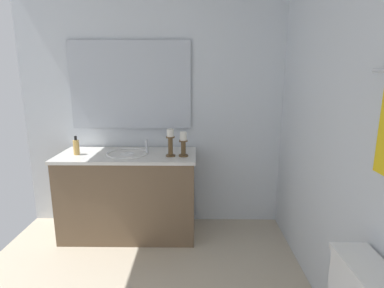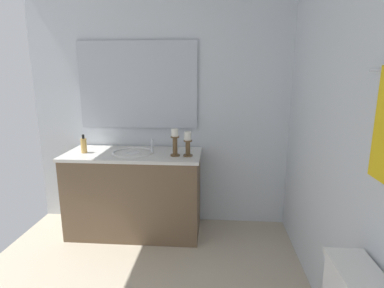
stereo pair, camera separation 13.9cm
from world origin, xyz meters
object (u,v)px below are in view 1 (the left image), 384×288
mirror (130,85)px  candle_holder_tall (183,144)px  candle_holder_short (170,142)px  vanity_cabinet (129,194)px  sink_basin (128,158)px  soap_bottle (76,147)px

mirror → candle_holder_tall: (0.36, 0.54, -0.52)m
mirror → candle_holder_short: 0.75m
vanity_cabinet → candle_holder_short: candle_holder_short is taller
vanity_cabinet → mirror: mirror is taller
sink_basin → soap_bottle: bearing=-85.7°
candle_holder_short → soap_bottle: bearing=-92.7°
sink_basin → candle_holder_short: bearing=79.4°
sink_basin → candle_holder_tall: (0.08, 0.54, 0.16)m
candle_holder_tall → vanity_cabinet: bearing=-98.2°
sink_basin → soap_bottle: (0.04, -0.47, 0.11)m
candle_holder_short → vanity_cabinet: bearing=-100.5°
vanity_cabinet → soap_bottle: bearing=-85.7°
sink_basin → soap_bottle: size_ratio=2.23×
mirror → soap_bottle: bearing=-56.3°
candle_holder_tall → candle_holder_short: 0.12m
vanity_cabinet → mirror: (-0.28, 0.00, 1.05)m
candle_holder_short → soap_bottle: (-0.04, -0.90, -0.06)m
soap_bottle → candle_holder_short: bearing=87.3°
candle_holder_short → soap_bottle: 0.90m
candle_holder_tall → soap_bottle: (-0.04, -1.02, -0.05)m
vanity_cabinet → candle_holder_tall: candle_holder_tall is taller
mirror → candle_holder_short: bearing=49.8°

